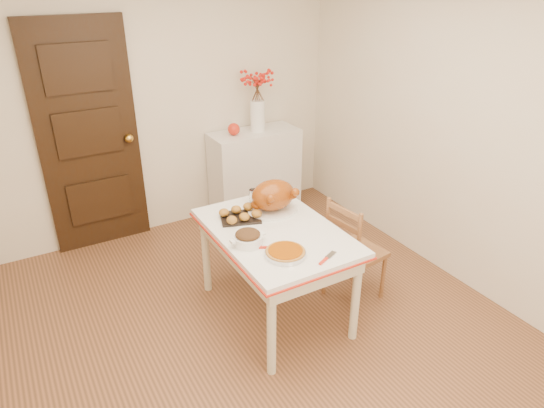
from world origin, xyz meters
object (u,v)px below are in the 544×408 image
kitchen_table (275,272)px  turkey_platter (273,197)px  sideboard (255,173)px  chair_oak (356,250)px  pumpkin_pie (285,252)px

kitchen_table → turkey_platter: 0.56m
sideboard → turkey_platter: turkey_platter is taller
chair_oak → kitchen_table: bearing=71.1°
sideboard → pumpkin_pie: sideboard is taller
sideboard → pumpkin_pie: bearing=-112.5°
chair_oak → pumpkin_pie: 0.85m
kitchen_table → chair_oak: (0.65, -0.13, 0.07)m
chair_oak → turkey_platter: 0.77m
kitchen_table → chair_oak: 0.66m
sideboard → pumpkin_pie: size_ratio=3.42×
kitchen_table → pumpkin_pie: pumpkin_pie is taller
kitchen_table → sideboard: bearing=67.0°
kitchen_table → turkey_platter: turkey_platter is taller
chair_oak → pumpkin_pie: chair_oak is taller
sideboard → chair_oak: bearing=-90.7°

